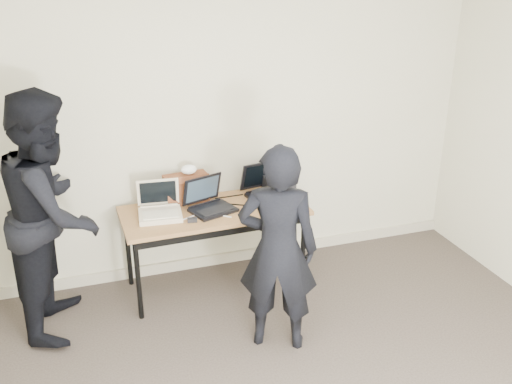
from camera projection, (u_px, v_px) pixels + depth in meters
name	position (u px, v px, depth m)	size (l,w,h in m)	color
room	(338.00, 240.00, 2.81)	(4.60, 4.60, 2.80)	#403731
desk	(215.00, 216.00, 4.67)	(1.52, 0.70, 0.72)	olive
laptop_beige	(160.00, 209.00, 4.52)	(0.36, 0.36, 0.27)	beige
laptop_center	(209.00, 202.00, 4.63)	(0.43, 0.42, 0.26)	black
laptop_right	(267.00, 188.00, 4.90)	(0.43, 0.42, 0.28)	black
leather_satchel	(186.00, 188.00, 4.75)	(0.38, 0.21, 0.25)	brown
tissue	(189.00, 169.00, 4.70)	(0.13, 0.10, 0.08)	white
equipment_box	(279.00, 184.00, 4.97)	(0.25, 0.22, 0.15)	black
power_brick	(192.00, 220.00, 4.43)	(0.08, 0.05, 0.03)	black
cables	(220.00, 208.00, 4.66)	(1.16, 0.42, 0.01)	silver
person_typist	(278.00, 250.00, 3.93)	(0.56, 0.37, 1.53)	black
person_observer	(52.00, 213.00, 4.13)	(0.89, 0.69, 1.82)	black
baseboard	(224.00, 258.00, 5.27)	(4.50, 0.03, 0.10)	#B1AA93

